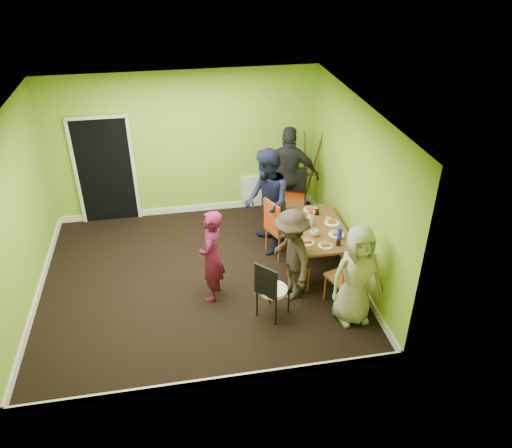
{
  "coord_description": "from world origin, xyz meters",
  "views": [
    {
      "loc": [
        -0.26,
        -6.57,
        4.96
      ],
      "look_at": [
        0.94,
        0.0,
        0.93
      ],
      "focal_mm": 35.0,
      "sensor_mm": 36.0,
      "label": 1
    }
  ],
  "objects_px": {
    "person_left_far": "(267,202)",
    "person_front_end": "(357,276)",
    "chair_left_near": "(294,258)",
    "orange_bottle": "(308,219)",
    "blue_bottle": "(340,233)",
    "person_standing": "(212,256)",
    "dining_table": "(317,230)",
    "thermos": "(310,219)",
    "chair_left_far": "(278,225)",
    "chair_bentwood": "(271,288)",
    "chair_front_end": "(348,275)",
    "easel": "(303,173)",
    "person_back_end": "(289,176)",
    "chair_back_end": "(293,186)",
    "person_left_near": "(291,255)"
  },
  "relations": [
    {
      "from": "person_standing",
      "to": "person_back_end",
      "type": "relative_size",
      "value": 0.79
    },
    {
      "from": "chair_front_end",
      "to": "person_back_end",
      "type": "relative_size",
      "value": 0.55
    },
    {
      "from": "chair_left_far",
      "to": "chair_left_near",
      "type": "distance_m",
      "value": 0.85
    },
    {
      "from": "chair_left_far",
      "to": "chair_bentwood",
      "type": "distance_m",
      "value": 1.6
    },
    {
      "from": "chair_left_far",
      "to": "easel",
      "type": "bearing_deg",
      "value": 127.72
    },
    {
      "from": "chair_left_near",
      "to": "person_left_far",
      "type": "height_order",
      "value": "person_left_far"
    },
    {
      "from": "person_left_far",
      "to": "person_front_end",
      "type": "distance_m",
      "value": 2.21
    },
    {
      "from": "person_left_far",
      "to": "person_front_end",
      "type": "bearing_deg",
      "value": 20.94
    },
    {
      "from": "thermos",
      "to": "person_left_near",
      "type": "height_order",
      "value": "person_left_near"
    },
    {
      "from": "chair_left_near",
      "to": "person_standing",
      "type": "relative_size",
      "value": 0.59
    },
    {
      "from": "thermos",
      "to": "person_standing",
      "type": "bearing_deg",
      "value": -161.22
    },
    {
      "from": "blue_bottle",
      "to": "person_back_end",
      "type": "bearing_deg",
      "value": 99.61
    },
    {
      "from": "chair_bentwood",
      "to": "person_left_near",
      "type": "xyz_separation_m",
      "value": [
        0.4,
        0.43,
        0.22
      ]
    },
    {
      "from": "person_standing",
      "to": "person_left_near",
      "type": "height_order",
      "value": "same"
    },
    {
      "from": "chair_left_near",
      "to": "orange_bottle",
      "type": "height_order",
      "value": "chair_left_near"
    },
    {
      "from": "orange_bottle",
      "to": "person_front_end",
      "type": "bearing_deg",
      "value": -80.25
    },
    {
      "from": "person_left_near",
      "to": "person_left_far",
      "type": "bearing_deg",
      "value": 172.5
    },
    {
      "from": "thermos",
      "to": "person_back_end",
      "type": "xyz_separation_m",
      "value": [
        0.01,
        1.5,
        0.07
      ]
    },
    {
      "from": "chair_front_end",
      "to": "orange_bottle",
      "type": "relative_size",
      "value": 11.93
    },
    {
      "from": "chair_left_far",
      "to": "chair_bentwood",
      "type": "bearing_deg",
      "value": -38.59
    },
    {
      "from": "thermos",
      "to": "blue_bottle",
      "type": "xyz_separation_m",
      "value": [
        0.34,
        -0.46,
        -0.02
      ]
    },
    {
      "from": "thermos",
      "to": "person_front_end",
      "type": "bearing_deg",
      "value": -79.4
    },
    {
      "from": "dining_table",
      "to": "orange_bottle",
      "type": "distance_m",
      "value": 0.26
    },
    {
      "from": "chair_left_far",
      "to": "person_left_far",
      "type": "height_order",
      "value": "person_left_far"
    },
    {
      "from": "person_standing",
      "to": "chair_left_far",
      "type": "bearing_deg",
      "value": 146.24
    },
    {
      "from": "easel",
      "to": "orange_bottle",
      "type": "xyz_separation_m",
      "value": [
        -0.34,
        -1.61,
        -0.05
      ]
    },
    {
      "from": "thermos",
      "to": "person_left_far",
      "type": "bearing_deg",
      "value": 134.61
    },
    {
      "from": "chair_front_end",
      "to": "blue_bottle",
      "type": "height_order",
      "value": "chair_front_end"
    },
    {
      "from": "chair_back_end",
      "to": "person_left_near",
      "type": "height_order",
      "value": "person_left_near"
    },
    {
      "from": "chair_front_end",
      "to": "person_left_near",
      "type": "relative_size",
      "value": 0.69
    },
    {
      "from": "chair_left_far",
      "to": "person_back_end",
      "type": "xyz_separation_m",
      "value": [
        0.47,
        1.14,
        0.34
      ]
    },
    {
      "from": "blue_bottle",
      "to": "person_standing",
      "type": "height_order",
      "value": "person_standing"
    },
    {
      "from": "person_front_end",
      "to": "dining_table",
      "type": "bearing_deg",
      "value": 92.94
    },
    {
      "from": "chair_back_end",
      "to": "blue_bottle",
      "type": "height_order",
      "value": "chair_back_end"
    },
    {
      "from": "chair_bentwood",
      "to": "person_standing",
      "type": "height_order",
      "value": "person_standing"
    },
    {
      "from": "chair_bentwood",
      "to": "thermos",
      "type": "relative_size",
      "value": 3.91
    },
    {
      "from": "chair_left_far",
      "to": "blue_bottle",
      "type": "bearing_deg",
      "value": 21.88
    },
    {
      "from": "easel",
      "to": "blue_bottle",
      "type": "xyz_separation_m",
      "value": [
        0.0,
        -2.21,
        0.01
      ]
    },
    {
      "from": "chair_back_end",
      "to": "chair_bentwood",
      "type": "height_order",
      "value": "chair_back_end"
    },
    {
      "from": "dining_table",
      "to": "chair_front_end",
      "type": "distance_m",
      "value": 1.1
    },
    {
      "from": "dining_table",
      "to": "person_front_end",
      "type": "height_order",
      "value": "person_front_end"
    },
    {
      "from": "chair_front_end",
      "to": "person_front_end",
      "type": "relative_size",
      "value": 0.67
    },
    {
      "from": "chair_left_far",
      "to": "thermos",
      "type": "distance_m",
      "value": 0.64
    },
    {
      "from": "chair_bentwood",
      "to": "thermos",
      "type": "height_order",
      "value": "thermos"
    },
    {
      "from": "easel",
      "to": "orange_bottle",
      "type": "distance_m",
      "value": 1.65
    },
    {
      "from": "chair_bentwood",
      "to": "person_front_end",
      "type": "height_order",
      "value": "person_front_end"
    },
    {
      "from": "dining_table",
      "to": "chair_left_near",
      "type": "bearing_deg",
      "value": -138.96
    },
    {
      "from": "blue_bottle",
      "to": "person_left_far",
      "type": "relative_size",
      "value": 0.11
    },
    {
      "from": "orange_bottle",
      "to": "person_left_near",
      "type": "distance_m",
      "value": 1.02
    },
    {
      "from": "person_standing",
      "to": "thermos",
      "type": "bearing_deg",
      "value": 127.66
    }
  ]
}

